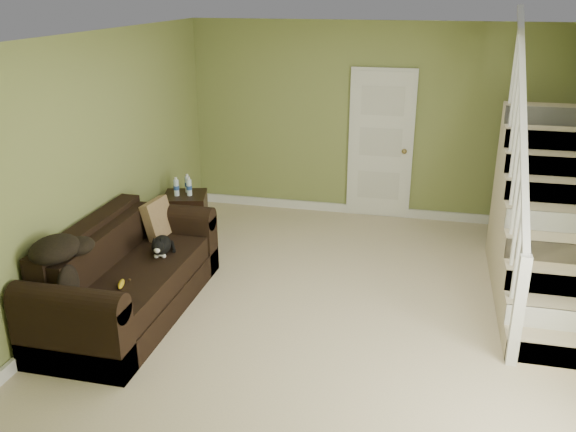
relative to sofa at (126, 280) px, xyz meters
The scene contains 15 objects.
floor 2.12m from the sofa, 15.26° to the left, with size 5.00×5.50×0.01m, color #C4B48D.
ceiling 3.08m from the sofa, 15.26° to the left, with size 5.00×5.50×0.01m, color white.
wall_back 3.99m from the sofa, 58.54° to the left, with size 5.00×0.04×2.60m, color olive.
wall_front 3.14m from the sofa, 47.44° to the right, with size 5.00×0.04×2.60m, color olive.
wall_left 1.20m from the sofa, 131.09° to the left, with size 0.04×5.50×2.60m, color olive.
baseboard_back 3.85m from the sofa, 58.31° to the left, with size 5.00×0.04×0.12m, color white.
baseboard_left 0.77m from the sofa, 129.27° to the left, with size 0.04×5.50×0.12m, color white.
door 3.94m from the sofa, 56.94° to the left, with size 0.86×0.12×2.02m.
staircase 4.30m from the sofa, 20.71° to the left, with size 1.00×2.51×2.82m.
sofa is the anchor object (origin of this frame).
side_table 1.83m from the sofa, 93.80° to the left, with size 0.62×0.62×0.83m.
cat 0.47m from the sofa, 55.54° to the left, with size 0.30×0.50×0.24m.
banana 0.46m from the sofa, 65.80° to the right, with size 0.05×0.18×0.05m, color yellow.
throw_pillow 0.86m from the sofa, 89.67° to the left, with size 0.10×0.40×0.40m, color #503420.
throw_blanket 0.93m from the sofa, 109.95° to the right, with size 0.38×0.50×0.21m, color black.
Camera 1 is at (0.72, -5.33, 2.99)m, focal length 38.00 mm.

